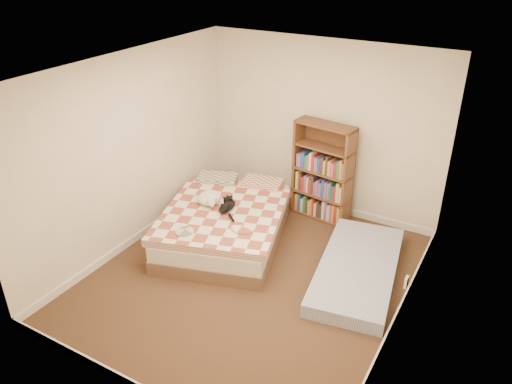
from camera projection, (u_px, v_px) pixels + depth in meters
The scene contains 6 objects.
room at pixel (251, 188), 5.50m from camera, with size 3.51×4.01×2.51m.
bed at pixel (227, 221), 6.71m from camera, with size 1.97×2.37×0.55m.
bookshelf at pixel (322, 183), 7.11m from camera, with size 0.90×0.41×1.43m.
floor_mattress at pixel (357, 269), 6.02m from camera, with size 0.88×1.95×0.18m, color #6C7CB5.
black_cat at pixel (228, 206), 6.48m from camera, with size 0.27×0.56×0.13m.
white_dog at pixel (210, 198), 6.61m from camera, with size 0.34×0.35×0.17m.
Camera 1 is at (2.48, -4.23, 3.69)m, focal length 35.00 mm.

